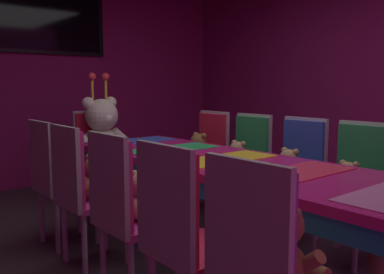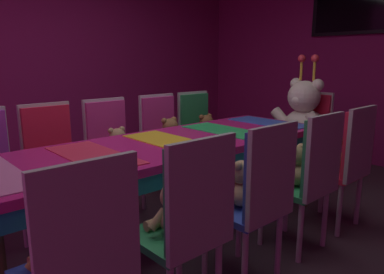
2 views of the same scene
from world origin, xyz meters
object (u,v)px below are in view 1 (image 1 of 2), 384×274
(chair_left_0, at_px, (259,259))
(wall_tv, at_px, (49,20))
(teddy_left_2, at_px, (142,199))
(chair_right_2, at_px, (299,165))
(teddy_right_3, at_px, (237,159))
(king_teddy_bear, at_px, (103,134))
(teddy_right_2, at_px, (288,169))
(chair_right_3, at_px, (248,156))
(chair_right_4, at_px, (209,149))
(teddy_right_4, at_px, (198,151))
(chair_left_1, at_px, (178,225))
(chair_left_4, at_px, (52,171))
(chair_left_2, at_px, (121,201))
(teddy_left_3, at_px, (97,180))
(teddy_left_0, at_px, (284,249))
(banquet_table, at_px, (224,171))
(throne_chair, at_px, (95,147))
(teddy_right_1, at_px, (347,182))
(chair_left_3, at_px, (77,183))
(teddy_left_4, at_px, (70,170))
(chair_right_1, at_px, (358,176))

(chair_left_0, height_order, wall_tv, wall_tv)
(teddy_left_2, relative_size, chair_right_2, 0.31)
(teddy_right_3, relative_size, king_teddy_bear, 0.34)
(teddy_right_2, height_order, chair_right_3, chair_right_3)
(teddy_right_2, xyz_separation_m, chair_right_4, (0.14, 1.11, 0.01))
(wall_tv, bearing_deg, chair_right_2, -74.88)
(chair_right_2, height_order, teddy_right_4, chair_right_2)
(chair_left_1, relative_size, chair_right_3, 1.00)
(teddy_right_2, distance_m, chair_right_4, 1.12)
(chair_left_4, bearing_deg, teddy_right_3, -17.85)
(chair_left_2, xyz_separation_m, teddy_right_4, (1.53, 1.12, -0.00))
(teddy_left_3, bearing_deg, chair_left_4, 105.63)
(teddy_left_3, bearing_deg, chair_left_1, -97.70)
(chair_right_3, relative_size, wall_tv, 0.69)
(teddy_left_0, relative_size, chair_left_2, 0.35)
(banquet_table, relative_size, chair_right_2, 2.88)
(teddy_left_0, distance_m, chair_right_2, 1.85)
(teddy_right_3, bearing_deg, throne_chair, -63.67)
(teddy_left_0, relative_size, chair_right_3, 0.35)
(teddy_right_1, height_order, chair_right_2, chair_right_2)
(banquet_table, distance_m, throne_chair, 1.96)
(chair_left_4, height_order, teddy_right_1, chair_left_4)
(teddy_left_0, xyz_separation_m, wall_tv, (0.69, 4.15, 1.45))
(teddy_right_2, xyz_separation_m, teddy_right_4, (-0.01, 1.11, 0.01))
(chair_right_3, bearing_deg, teddy_left_0, 46.43)
(banquet_table, xyz_separation_m, chair_left_3, (-0.83, 0.56, -0.06))
(banquet_table, bearing_deg, teddy_right_1, -37.49)
(teddy_left_4, relative_size, chair_right_2, 0.33)
(chair_left_4, xyz_separation_m, teddy_right_2, (1.52, -1.05, -0.01))
(teddy_right_3, xyz_separation_m, king_teddy_bear, (-0.70, 1.23, 0.17))
(chair_left_0, height_order, throne_chair, same)
(chair_left_2, xyz_separation_m, chair_right_4, (1.67, 1.12, 0.00))
(banquet_table, relative_size, teddy_left_3, 8.45)
(teddy_left_0, bearing_deg, throne_chair, 77.17)
(chair_left_1, height_order, teddy_left_2, chair_left_1)
(teddy_right_3, bearing_deg, chair_right_1, 97.16)
(teddy_right_1, bearing_deg, chair_right_2, -106.40)
(chair_left_4, bearing_deg, chair_left_1, -90.57)
(teddy_left_0, bearing_deg, chair_right_4, 54.61)
(chair_right_4, height_order, teddy_right_4, chair_right_4)
(chair_left_1, xyz_separation_m, chair_left_4, (0.02, 1.60, 0.00))
(chair_right_4, bearing_deg, teddy_right_4, -0.00)
(banquet_table, height_order, chair_left_3, chair_left_3)
(chair_left_0, height_order, teddy_left_3, chair_left_0)
(teddy_right_1, xyz_separation_m, teddy_right_2, (0.01, 0.52, 0.01))
(chair_left_2, relative_size, teddy_right_1, 3.54)
(chair_left_4, relative_size, teddy_right_3, 3.16)
(chair_left_1, height_order, teddy_right_2, chair_left_1)
(teddy_left_2, xyz_separation_m, king_teddy_bear, (0.69, 1.81, 0.17))
(teddy_left_4, distance_m, teddy_right_1, 2.08)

